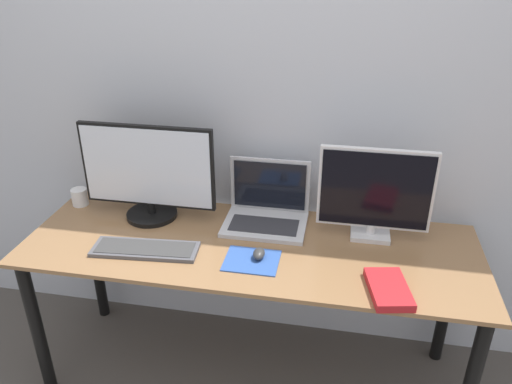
{
  "coord_description": "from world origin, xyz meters",
  "views": [
    {
      "loc": [
        0.35,
        -1.38,
        1.84
      ],
      "look_at": [
        0.01,
        0.4,
        0.93
      ],
      "focal_mm": 35.0,
      "sensor_mm": 36.0,
      "label": 1
    }
  ],
  "objects_px": {
    "monitor_left": "(148,173)",
    "laptop": "(267,208)",
    "mouse": "(259,254)",
    "mug": "(80,197)",
    "book": "(389,289)",
    "keyboard": "(145,249)",
    "monitor_right": "(375,193)"
  },
  "relations": [
    {
      "from": "mouse",
      "to": "book",
      "type": "height_order",
      "value": "mouse"
    },
    {
      "from": "mouse",
      "to": "mug",
      "type": "height_order",
      "value": "mug"
    },
    {
      "from": "mug",
      "to": "mouse",
      "type": "bearing_deg",
      "value": -17.64
    },
    {
      "from": "book",
      "to": "mug",
      "type": "bearing_deg",
      "value": 163.58
    },
    {
      "from": "monitor_left",
      "to": "monitor_right",
      "type": "height_order",
      "value": "monitor_left"
    },
    {
      "from": "monitor_right",
      "to": "laptop",
      "type": "xyz_separation_m",
      "value": [
        -0.45,
        0.05,
        -0.14
      ]
    },
    {
      "from": "keyboard",
      "to": "mug",
      "type": "relative_size",
      "value": 5.45
    },
    {
      "from": "book",
      "to": "mug",
      "type": "height_order",
      "value": "mug"
    },
    {
      "from": "monitor_left",
      "to": "laptop",
      "type": "distance_m",
      "value": 0.54
    },
    {
      "from": "monitor_right",
      "to": "book",
      "type": "bearing_deg",
      "value": -81.15
    },
    {
      "from": "mouse",
      "to": "monitor_left",
      "type": "bearing_deg",
      "value": 155.19
    },
    {
      "from": "mug",
      "to": "monitor_right",
      "type": "bearing_deg",
      "value": -1.75
    },
    {
      "from": "monitor_right",
      "to": "keyboard",
      "type": "relative_size",
      "value": 1.05
    },
    {
      "from": "monitor_right",
      "to": "mouse",
      "type": "height_order",
      "value": "monitor_right"
    },
    {
      "from": "book",
      "to": "mouse",
      "type": "bearing_deg",
      "value": 165.88
    },
    {
      "from": "laptop",
      "to": "mug",
      "type": "distance_m",
      "value": 0.89
    },
    {
      "from": "monitor_left",
      "to": "mouse",
      "type": "xyz_separation_m",
      "value": [
        0.54,
        -0.25,
        -0.19
      ]
    },
    {
      "from": "mouse",
      "to": "keyboard",
      "type": "bearing_deg",
      "value": -176.24
    },
    {
      "from": "mouse",
      "to": "book",
      "type": "relative_size",
      "value": 0.3
    },
    {
      "from": "monitor_right",
      "to": "mouse",
      "type": "bearing_deg",
      "value": -150.02
    },
    {
      "from": "monitor_left",
      "to": "laptop",
      "type": "xyz_separation_m",
      "value": [
        0.52,
        0.05,
        -0.15
      ]
    },
    {
      "from": "book",
      "to": "mug",
      "type": "distance_m",
      "value": 1.46
    },
    {
      "from": "mouse",
      "to": "mug",
      "type": "bearing_deg",
      "value": 162.36
    },
    {
      "from": "keyboard",
      "to": "monitor_left",
      "type": "bearing_deg",
      "value": 105.74
    },
    {
      "from": "book",
      "to": "laptop",
      "type": "bearing_deg",
      "value": 140.27
    },
    {
      "from": "monitor_left",
      "to": "mug",
      "type": "distance_m",
      "value": 0.41
    },
    {
      "from": "keyboard",
      "to": "book",
      "type": "distance_m",
      "value": 0.95
    },
    {
      "from": "monitor_left",
      "to": "monitor_right",
      "type": "bearing_deg",
      "value": 0.01
    },
    {
      "from": "monitor_right",
      "to": "mouse",
      "type": "relative_size",
      "value": 6.22
    },
    {
      "from": "monitor_left",
      "to": "keyboard",
      "type": "xyz_separation_m",
      "value": [
        0.08,
        -0.28,
        -0.2
      ]
    },
    {
      "from": "monitor_right",
      "to": "keyboard",
      "type": "bearing_deg",
      "value": -162.61
    },
    {
      "from": "mug",
      "to": "monitor_left",
      "type": "bearing_deg",
      "value": -6.3
    }
  ]
}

